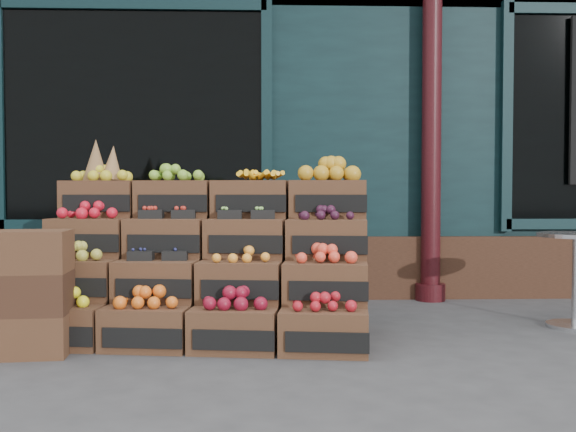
{
  "coord_description": "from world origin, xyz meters",
  "views": [
    {
      "loc": [
        -0.37,
        -3.95,
        1.01
      ],
      "look_at": [
        -0.2,
        0.7,
        0.85
      ],
      "focal_mm": 40.0,
      "sensor_mm": 36.0,
      "label": 1
    }
  ],
  "objects": [
    {
      "name": "ground",
      "position": [
        0.0,
        0.0,
        0.0
      ],
      "size": [
        60.0,
        60.0,
        0.0
      ],
      "primitive_type": "plane",
      "color": "#3D3D3F",
      "rests_on": "ground"
    },
    {
      "name": "shop_facade",
      "position": [
        0.0,
        5.11,
        2.4
      ],
      "size": [
        12.0,
        6.24,
        4.8
      ],
      "color": "black",
      "rests_on": "ground"
    },
    {
      "name": "crate_display",
      "position": [
        -0.79,
        0.67,
        0.44
      ],
      "size": [
        2.41,
        1.4,
        1.43
      ],
      "rotation": [
        0.0,
        0.0,
        -0.13
      ],
      "color": "#4B2E1D",
      "rests_on": "ground"
    },
    {
      "name": "spare_crates",
      "position": [
        -1.86,
        0.1,
        0.39
      ],
      "size": [
        0.55,
        0.4,
        0.78
      ],
      "rotation": [
        0.0,
        0.0,
        0.09
      ],
      "color": "#4B2E1D",
      "rests_on": "ground"
    },
    {
      "name": "bistro_table",
      "position": [
        1.98,
        0.78,
        0.45
      ],
      "size": [
        0.57,
        0.57,
        0.72
      ],
      "rotation": [
        0.0,
        0.0,
        -0.13
      ],
      "color": "silver",
      "rests_on": "ground"
    },
    {
      "name": "shopkeeper",
      "position": [
        -2.01,
        2.8,
        1.09
      ],
      "size": [
        0.84,
        0.6,
        2.19
      ],
      "primitive_type": "imported",
      "rotation": [
        0.0,
        0.0,
        3.24
      ],
      "color": "#144821",
      "rests_on": "ground"
    }
  ]
}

